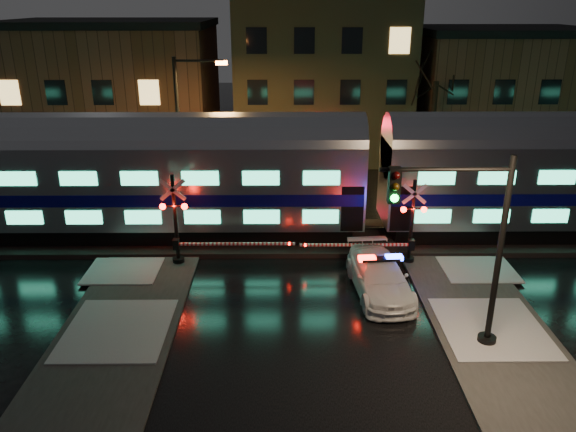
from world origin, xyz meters
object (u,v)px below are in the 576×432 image
object	(u,v)px
police_car	(379,276)
traffic_light	(468,251)
crossing_signal_right	(403,231)
streetlight	(184,126)
crossing_signal_left	(184,229)

from	to	relation	value
police_car	traffic_light	xyz separation A→B (m)	(2.01, -3.67, 2.76)
police_car	traffic_light	distance (m)	5.01
police_car	traffic_light	bearing A→B (deg)	-66.08
crossing_signal_right	traffic_light	bearing A→B (deg)	-84.05
crossing_signal_right	streetlight	distance (m)	12.63
crossing_signal_right	crossing_signal_left	bearing A→B (deg)	179.96
police_car	crossing_signal_left	distance (m)	8.41
crossing_signal_right	traffic_light	xyz separation A→B (m)	(0.64, -6.18, 1.90)
traffic_light	streetlight	world-z (taller)	streetlight
police_car	crossing_signal_left	world-z (taller)	crossing_signal_left
crossing_signal_left	streetlight	bearing A→B (deg)	97.69
police_car	streetlight	bearing A→B (deg)	129.19
crossing_signal_right	crossing_signal_left	distance (m)	9.33
police_car	crossing_signal_right	size ratio (longest dim) A/B	0.93
crossing_signal_left	streetlight	world-z (taller)	streetlight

